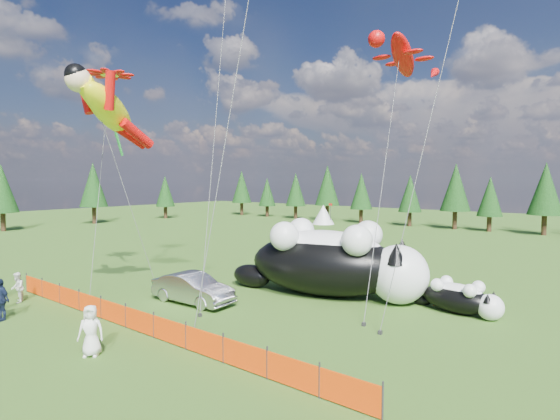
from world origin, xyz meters
name	(u,v)px	position (x,y,z in m)	size (l,w,h in m)	color
ground	(194,315)	(0.00, 0.00, 0.00)	(160.00, 160.00, 0.00)	#153C0B
safety_fence	(139,321)	(0.00, -3.00, 0.50)	(22.06, 0.06, 1.10)	#262626
tree_line	(463,199)	(0.00, 45.00, 4.00)	(90.00, 4.00, 8.00)	black
festival_tents	(560,228)	(11.00, 40.00, 1.40)	(50.00, 3.20, 2.80)	white
cat_large	(333,261)	(3.44, 7.06, 1.98)	(11.41, 5.97, 4.17)	black
cat_small	(461,298)	(9.92, 8.09, 0.78)	(4.52, 2.05, 1.64)	black
car	(193,288)	(-1.65, 1.36, 0.78)	(1.65, 4.73, 1.56)	#AEAEB3
spectator_b	(17,288)	(-8.99, -4.26, 0.80)	(0.78, 0.46, 1.60)	white
spectator_c	(0,299)	(-6.46, -5.93, 0.97)	(1.13, 0.58, 1.94)	#141E38
spectator_e	(91,331)	(0.69, -5.51, 0.94)	(0.92, 0.60, 1.89)	white
superhero_kite	(109,110)	(-4.81, -1.24, 9.99)	(6.11, 6.25, 12.26)	#FFF50D
gecko_kite	(403,56)	(4.72, 13.06, 14.15)	(4.79, 13.16, 17.06)	red
flower_kite	(110,77)	(-8.59, 1.10, 12.56)	(4.70, 4.93, 13.41)	red
diamond_kite_a	(225,3)	(-3.38, 5.65, 16.99)	(4.55, 6.56, 19.75)	#0C61B6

